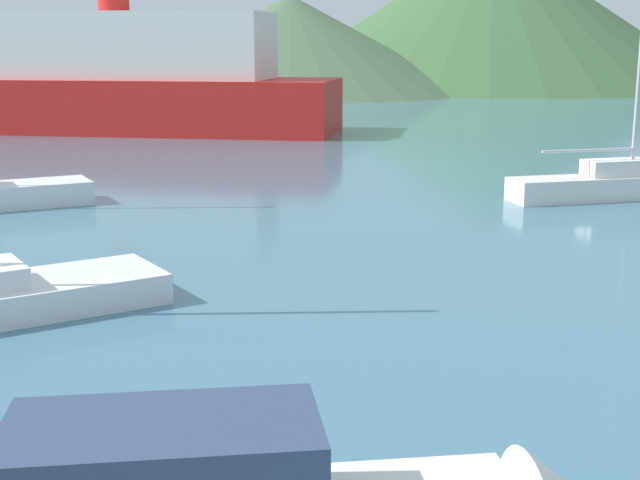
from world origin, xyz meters
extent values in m
cube|color=#334260|center=(-2.24, 3.43, 1.39)|extent=(3.04, 1.81, 0.98)
cube|color=white|center=(9.85, 25.63, 0.39)|extent=(7.72, 3.14, 0.79)
cube|color=white|center=(9.85, 25.63, 1.06)|extent=(2.45, 1.51, 0.55)
cylinder|color=#BCBCC1|center=(8.74, 25.38, 1.69)|extent=(3.35, 0.87, 0.10)
cube|color=red|center=(-11.67, 49.61, 1.55)|extent=(26.84, 11.91, 3.11)
cube|color=silver|center=(-11.67, 49.61, 5.00)|extent=(18.99, 9.39, 3.79)
cone|color=#4C6647|center=(-1.77, 91.97, 5.00)|extent=(38.50, 38.50, 10.01)
cone|color=#3D6038|center=(22.21, 105.96, 8.89)|extent=(54.30, 54.30, 17.77)
camera|label=1|loc=(-0.98, -4.13, 5.26)|focal=50.00mm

